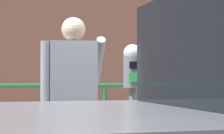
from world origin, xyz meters
name	(u,v)px	position (x,y,z in m)	size (l,w,h in m)	color
parking_meter	(132,84)	(-0.21, 0.54, 1.21)	(0.18, 0.19, 1.48)	slate
pedestrian_at_meter	(73,94)	(-0.77, 0.66, 1.13)	(0.66, 0.57, 1.74)	brown
background_railing	(105,104)	(0.00, 2.68, 0.90)	(24.06, 0.06, 1.07)	#1E602D
backdrop_wall	(79,61)	(0.00, 4.90, 1.61)	(32.00, 0.50, 3.22)	brown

